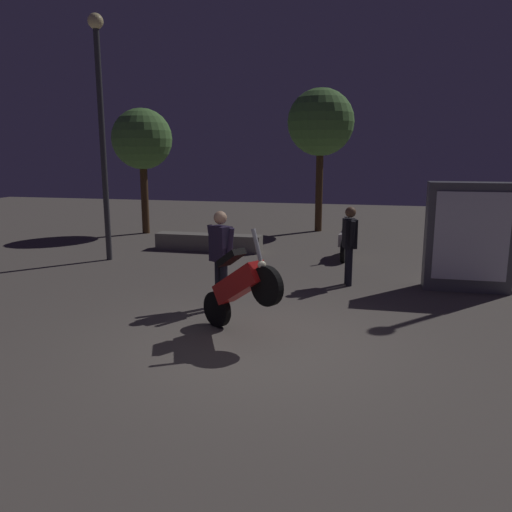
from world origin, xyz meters
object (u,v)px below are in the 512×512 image
motorcycle_white_parked_left (346,241)px  person_rider_beside (350,239)px  kiosk_billboard (469,237)px  motorcycle_red_foreground (240,287)px  person_bystander_far (221,251)px  streetlamp_far (101,111)px

motorcycle_white_parked_left → person_rider_beside: (0.20, -2.72, 0.51)m
person_rider_beside → kiosk_billboard: 2.26m
person_rider_beside → motorcycle_red_foreground: bearing=-127.5°
motorcycle_white_parked_left → person_bystander_far: bearing=-17.9°
person_rider_beside → motorcycle_white_parked_left: bearing=79.4°
streetlamp_far → kiosk_billboard: 8.68m
person_bystander_far → streetlamp_far: bearing=-97.0°
motorcycle_white_parked_left → kiosk_billboard: (2.45, -2.57, 0.61)m
motorcycle_white_parked_left → person_rider_beside: 2.78m
person_bystander_far → kiosk_billboard: size_ratio=0.80×
motorcycle_red_foreground → motorcycle_white_parked_left: size_ratio=0.98×
motorcycle_red_foreground → kiosk_billboard: kiosk_billboard is taller
motorcycle_red_foreground → person_rider_beside: (1.39, 3.31, 0.20)m
person_rider_beside → kiosk_billboard: kiosk_billboard is taller
motorcycle_red_foreground → streetlamp_far: (-4.59, 4.46, 2.86)m
motorcycle_red_foreground → person_rider_beside: motorcycle_red_foreground is taller
motorcycle_red_foreground → motorcycle_white_parked_left: motorcycle_red_foreground is taller
motorcycle_white_parked_left → streetlamp_far: 6.78m
motorcycle_white_parked_left → person_bystander_far: (-1.88, -4.75, 0.57)m
motorcycle_red_foreground → streetlamp_far: streetlamp_far is taller
motorcycle_red_foreground → streetlamp_far: bearing=169.7°
person_rider_beside → kiosk_billboard: size_ratio=0.76×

